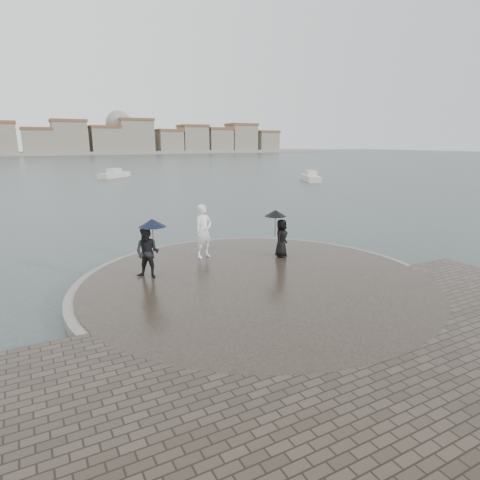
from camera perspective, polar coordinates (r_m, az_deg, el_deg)
ground at (r=11.48m, az=11.78°, el=-12.15°), size 400.00×400.00×0.00m
kerb_ring at (r=14.03m, az=2.55°, el=-6.24°), size 12.50×12.50×0.32m
quay_tip at (r=14.03m, az=2.55°, el=-6.16°), size 11.90×11.90×0.36m
statue at (r=16.28m, az=-5.20°, el=1.26°), size 0.90×0.71×2.17m
visitor_left at (r=14.14m, az=-12.89°, el=-0.93°), size 1.28×1.12×2.04m
visitor_right at (r=16.36m, az=5.68°, el=1.20°), size 1.15×0.97×1.95m
far_skyline at (r=168.48m, az=-29.06°, el=12.37°), size 260.00×20.00×37.00m
boats at (r=55.15m, az=-4.53°, el=9.02°), size 25.89×22.35×1.50m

